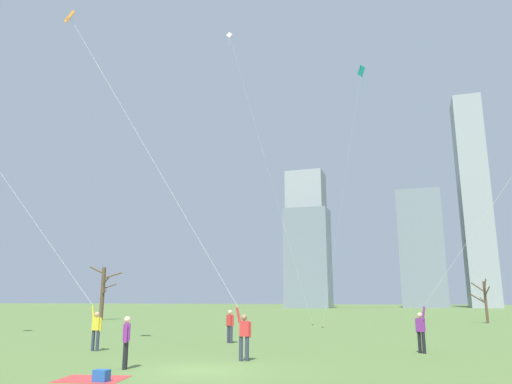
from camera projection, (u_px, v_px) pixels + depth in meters
name	position (u px, v px, depth m)	size (l,w,h in m)	color
ground_plane	(197.00, 371.00, 14.79)	(400.00, 400.00, 0.00)	#5B7A3D
kite_flyer_midfield_right_orange	(211.00, 275.00, 18.15)	(9.85, 0.49, 16.09)	#33384C
kite_flyer_foreground_right_green	(67.00, 282.00, 21.89)	(13.09, 2.17, 14.01)	#33384C
kite_flyer_midfield_left_red	(482.00, 235.00, 18.82)	(10.88, 4.73, 16.28)	black
bystander_watching_nearby	(126.00, 339.00, 15.32)	(0.33, 0.46, 1.62)	black
bystander_far_off_by_trees	(230.00, 324.00, 24.27)	(0.46, 0.33, 1.62)	#33384C
distant_kite_high_overhead_white	(242.00, 81.00, 47.33)	(8.10, 1.01, 28.82)	white
distant_kite_drifting_right_teal	(357.00, 97.00, 37.01)	(4.54, 3.48, 19.90)	teal
picnic_spot	(97.00, 377.00, 12.99)	(2.07, 1.76, 0.31)	#CC3838
bare_tree_far_right_edge	(485.00, 299.00, 44.10)	(1.80, 2.27, 4.00)	brown
bare_tree_left_of_center	(103.00, 290.00, 51.41)	(3.54, 1.88, 5.71)	brown
skyline_slender_spire	(421.00, 248.00, 125.05)	(11.12, 8.23, 30.37)	gray
skyline_mid_tower_right	(307.00, 238.00, 140.60)	(10.83, 8.93, 39.38)	#9EA3AD
skyline_squat_block	(308.00, 258.00, 120.00)	(10.89, 8.03, 24.53)	gray
skyline_mid_tower_left	(474.00, 199.00, 127.05)	(7.10, 9.90, 56.06)	#9EA3AD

